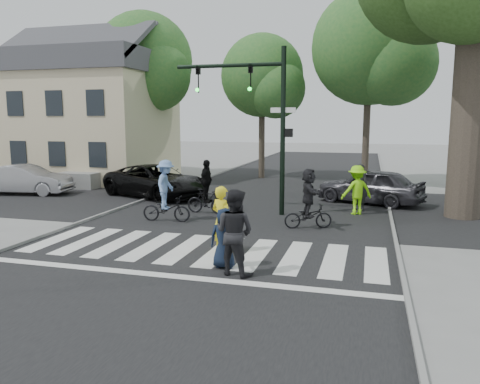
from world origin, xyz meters
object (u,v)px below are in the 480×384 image
(traffic_signal, at_px, (260,107))
(cyclist_mid, at_px, (206,192))
(pedestrian_adult, at_px, (234,232))
(cyclist_right, at_px, (308,202))
(pedestrian_child, at_px, (224,238))
(car_suv, at_px, (156,181))
(car_grey, at_px, (370,186))
(pedestrian_woman, at_px, (222,219))
(car_silver, at_px, (26,180))
(cyclist_left, at_px, (166,195))

(traffic_signal, distance_m, cyclist_mid, 3.65)
(pedestrian_adult, distance_m, cyclist_right, 5.06)
(pedestrian_child, xyz_separation_m, cyclist_right, (1.38, 4.57, 0.15))
(car_suv, height_order, car_grey, car_grey)
(pedestrian_adult, bearing_deg, cyclist_mid, -49.59)
(pedestrian_woman, height_order, pedestrian_child, pedestrian_woman)
(car_silver, bearing_deg, pedestrian_child, -132.94)
(cyclist_right, relative_size, car_grey, 0.45)
(pedestrian_adult, height_order, cyclist_left, cyclist_left)
(car_silver, bearing_deg, pedestrian_adult, -133.40)
(traffic_signal, height_order, pedestrian_woman, traffic_signal)
(pedestrian_adult, relative_size, car_silver, 0.47)
(cyclist_left, relative_size, car_silver, 0.51)
(cyclist_mid, bearing_deg, cyclist_left, -117.19)
(cyclist_right, bearing_deg, traffic_signal, 137.13)
(car_grey, bearing_deg, traffic_signal, -29.25)
(pedestrian_adult, xyz_separation_m, cyclist_mid, (-2.93, 6.37, -0.15))
(cyclist_left, height_order, car_suv, cyclist_left)
(car_suv, relative_size, car_silver, 1.25)
(pedestrian_woman, bearing_deg, pedestrian_child, 134.93)
(pedestrian_woman, xyz_separation_m, cyclist_right, (1.83, 3.35, -0.02))
(pedestrian_child, bearing_deg, car_grey, -110.01)
(traffic_signal, height_order, cyclist_right, traffic_signal)
(pedestrian_woman, xyz_separation_m, car_grey, (3.72, 8.58, -0.15))
(traffic_signal, height_order, car_grey, traffic_signal)
(pedestrian_child, xyz_separation_m, car_silver, (-12.27, 8.03, -0.03))
(pedestrian_child, distance_m, car_suv, 10.78)
(traffic_signal, relative_size, car_grey, 1.39)
(pedestrian_child, bearing_deg, cyclist_right, -108.38)
(pedestrian_woman, relative_size, car_suv, 0.34)
(car_grey, bearing_deg, pedestrian_adult, 4.66)
(car_grey, bearing_deg, car_suv, -64.07)
(cyclist_right, height_order, car_silver, cyclist_right)
(pedestrian_child, height_order, cyclist_left, cyclist_left)
(cyclist_right, xyz_separation_m, car_suv, (-7.41, 4.37, -0.14))
(cyclist_right, height_order, car_suv, cyclist_right)
(pedestrian_adult, height_order, car_grey, pedestrian_adult)
(traffic_signal, xyz_separation_m, pedestrian_adult, (1.04, -6.86, -2.92))
(pedestrian_child, xyz_separation_m, car_suv, (-6.03, 8.94, 0.01))
(traffic_signal, relative_size, pedestrian_child, 4.19)
(pedestrian_woman, xyz_separation_m, car_silver, (-11.82, 6.80, -0.19))
(cyclist_left, bearing_deg, car_suv, 119.25)
(pedestrian_woman, height_order, car_silver, pedestrian_woman)
(cyclist_right, distance_m, car_suv, 8.60)
(cyclist_left, relative_size, car_grey, 0.49)
(cyclist_mid, relative_size, car_suv, 0.38)
(pedestrian_adult, relative_size, cyclist_mid, 0.97)
(pedestrian_woman, relative_size, cyclist_right, 0.91)
(pedestrian_woman, relative_size, car_grey, 0.41)
(pedestrian_woman, distance_m, car_silver, 13.64)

